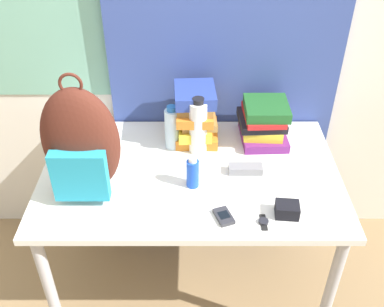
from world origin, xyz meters
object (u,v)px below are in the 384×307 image
sports_bottle (200,127)px  cell_phone (225,216)px  sunglasses_case (247,169)px  camera_pouch (289,210)px  sunscreen_bottle (194,173)px  book_stack_left (198,115)px  book_stack_center (265,122)px  wristwatch (265,222)px  water_bottle (174,128)px  backpack (83,145)px

sports_bottle → cell_phone: sports_bottle is taller
cell_phone → sunglasses_case: (0.11, 0.29, 0.01)m
cell_phone → camera_pouch: (0.25, 0.02, 0.02)m
sports_bottle → sunscreen_bottle: 0.26m
book_stack_left → book_stack_center: 0.33m
book_stack_left → book_stack_center: bearing=-0.9°
sunscreen_bottle → wristwatch: size_ratio=1.75×
wristwatch → cell_phone: bearing=170.3°
water_bottle → sunglasses_case: water_bottle is taller
cell_phone → camera_pouch: size_ratio=1.10×
sunscreen_bottle → book_stack_left: bearing=87.5°
water_bottle → sunglasses_case: size_ratio=1.48×
sunglasses_case → camera_pouch: (0.14, -0.27, 0.01)m
sunscreen_bottle → backpack: bearing=-176.2°
book_stack_left → camera_pouch: 0.65m
book_stack_left → wristwatch: size_ratio=3.23×
camera_pouch → wristwatch: bearing=-155.4°
book_stack_left → camera_pouch: size_ratio=2.81×
sports_bottle → sunglasses_case: sports_bottle is taller
water_bottle → sports_bottle: sports_bottle is taller
book_stack_center → camera_pouch: bearing=-86.5°
sunscreen_bottle → wristwatch: sunscreen_bottle is taller
backpack → book_stack_left: 0.61m
book_stack_left → sunglasses_case: 0.37m
book_stack_left → sunglasses_case: (0.22, -0.27, -0.12)m
cell_phone → camera_pouch: 0.25m
sunscreen_bottle → wristwatch: bearing=-38.9°
backpack → water_bottle: backpack is taller
book_stack_center → sunscreen_bottle: book_stack_center is taller
book_stack_left → wristwatch: 0.65m
water_bottle → sunscreen_bottle: size_ratio=1.47×
book_stack_center → sports_bottle: sports_bottle is taller
sunglasses_case → wristwatch: (0.04, -0.31, -0.01)m
sports_bottle → sunscreen_bottle: bearing=-95.6°
backpack → sunglasses_case: 0.72m
book_stack_left → sunglasses_case: size_ratio=1.86×
book_stack_center → book_stack_left: bearing=179.1°
book_stack_left → camera_pouch: book_stack_left is taller
wristwatch → book_stack_center: bearing=83.6°
book_stack_left → sunscreen_bottle: 0.36m
backpack → water_bottle: size_ratio=2.44×
sunscreen_bottle → book_stack_center: bearing=45.8°
camera_pouch → wristwatch: size_ratio=1.15×
book_stack_center → wristwatch: bearing=-96.4°
book_stack_center → sunglasses_case: book_stack_center is taller
camera_pouch → water_bottle: bearing=135.2°
sunscreen_bottle → sunglasses_case: bearing=20.8°
cell_phone → backpack: bearing=163.4°
water_bottle → backpack: bearing=-137.6°
camera_pouch → wristwatch: 0.11m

